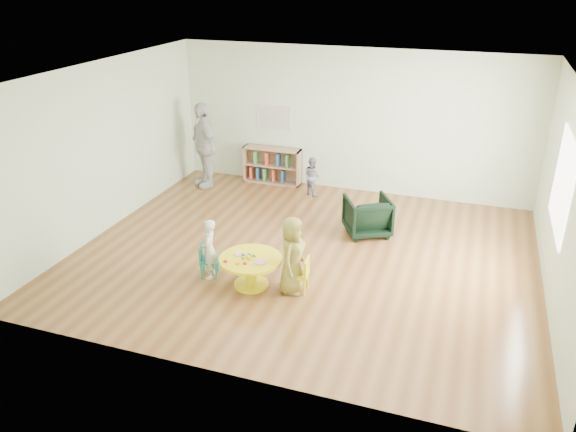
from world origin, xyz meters
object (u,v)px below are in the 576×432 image
(toddler, at_px, (312,176))
(adult_caretaker, at_px, (203,145))
(kid_chair_right, at_px, (301,273))
(child_left, at_px, (209,249))
(activity_table, at_px, (251,267))
(child_right, at_px, (292,255))
(kid_chair_left, at_px, (207,259))
(bookshelf, at_px, (272,165))
(armchair, at_px, (367,216))

(toddler, bearing_deg, adult_caretaker, 37.50)
(kid_chair_right, bearing_deg, child_left, 86.99)
(activity_table, bearing_deg, child_right, 5.94)
(adult_caretaker, bearing_deg, activity_table, -14.24)
(child_left, relative_size, adult_caretaker, 0.52)
(kid_chair_left, height_order, bookshelf, bookshelf)
(bookshelf, xyz_separation_m, child_right, (1.77, -3.95, 0.19))
(kid_chair_right, bearing_deg, kid_chair_left, 85.78)
(kid_chair_left, bearing_deg, child_right, 71.18)
(bookshelf, distance_m, adult_caretaker, 1.47)
(kid_chair_left, relative_size, kid_chair_right, 0.97)
(activity_table, distance_m, kid_chair_right, 0.72)
(kid_chair_left, relative_size, child_left, 0.55)
(armchair, bearing_deg, toddler, -74.15)
(child_right, distance_m, toddler, 3.66)
(activity_table, distance_m, armchair, 2.52)
(child_right, bearing_deg, armchair, -16.77)
(bookshelf, distance_m, toddler, 1.05)
(kid_chair_right, xyz_separation_m, child_right, (-0.12, -0.04, 0.28))
(activity_table, distance_m, adult_caretaker, 4.21)
(bookshelf, distance_m, child_right, 4.33)
(child_left, distance_m, toddler, 3.62)
(kid_chair_left, bearing_deg, bookshelf, 168.12)
(child_right, bearing_deg, kid_chair_left, 88.82)
(kid_chair_right, relative_size, child_left, 0.56)
(kid_chair_right, distance_m, bookshelf, 4.35)
(kid_chair_right, height_order, armchair, armchair)
(kid_chair_left, distance_m, child_left, 0.20)
(armchair, bearing_deg, child_right, 45.55)
(bookshelf, relative_size, adult_caretaker, 0.70)
(bookshelf, height_order, adult_caretaker, adult_caretaker)
(kid_chair_right, distance_m, child_right, 0.31)
(kid_chair_left, height_order, toddler, toddler)
(child_left, height_order, toddler, child_left)
(activity_table, xyz_separation_m, bookshelf, (-1.18, 4.01, 0.06))
(child_left, height_order, child_right, child_right)
(toddler, height_order, adult_caretaker, adult_caretaker)
(kid_chair_right, distance_m, child_left, 1.38)
(child_left, bearing_deg, toddler, 157.24)
(kid_chair_right, bearing_deg, toddler, 8.83)
(child_left, bearing_deg, child_right, 75.50)
(kid_chair_left, distance_m, armchair, 2.88)
(child_right, height_order, adult_caretaker, adult_caretaker)
(kid_chair_right, xyz_separation_m, child_left, (-1.37, -0.06, 0.18))
(kid_chair_left, relative_size, bookshelf, 0.41)
(toddler, bearing_deg, armchair, 165.79)
(child_right, bearing_deg, toddler, 11.53)
(armchair, distance_m, child_left, 2.86)
(activity_table, bearing_deg, adult_caretaker, 125.42)
(child_right, bearing_deg, kid_chair_right, -72.44)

